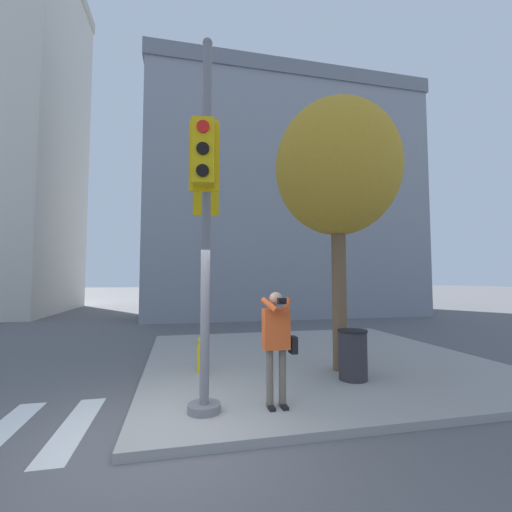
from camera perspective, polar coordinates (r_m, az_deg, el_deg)
name	(u,v)px	position (r m, az deg, el deg)	size (l,w,h in m)	color
ground_plane	(161,440)	(5.13, -15.57, -27.45)	(160.00, 160.00, 0.00)	#5B5B5E
sidewalk_corner	(313,359)	(9.06, 9.43, -16.53)	(8.00, 8.00, 0.12)	#9E9B96
traffic_signal_pole	(205,208)	(5.29, -8.46, 7.85)	(0.51, 1.43, 5.71)	slate
person_photographer	(277,338)	(5.40, 3.55, -13.43)	(0.58, 0.54, 1.74)	black
street_tree	(337,169)	(8.01, 13.40, 13.91)	(2.74, 2.74, 5.91)	brown
fire_hydrant	(202,354)	(7.53, -8.96, -15.83)	(0.22, 0.28, 0.75)	yellow
trash_bin	(353,355)	(7.14, 15.84, -15.53)	(0.57, 0.57, 0.95)	#2D2D33
building_right	(275,205)	(22.02, 3.22, 8.46)	(15.51, 9.16, 13.43)	gray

